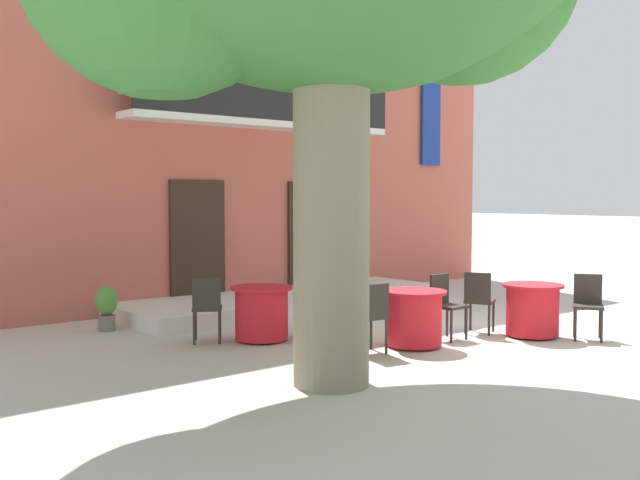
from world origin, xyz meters
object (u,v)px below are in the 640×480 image
at_px(cafe_chair_front_0, 207,305).
at_px(ground_planter_left, 107,306).
at_px(cafe_table_front, 262,313).
at_px(cafe_chair_near_tree_1, 588,302).
at_px(cafe_chair_middle_0, 445,302).
at_px(cafe_chair_near_tree_0, 479,298).
at_px(cafe_table_middle, 414,318).
at_px(cafe_table_near_tree, 532,310).
at_px(cafe_chair_front_1, 313,301).
at_px(cafe_chair_middle_1, 371,313).

distance_m(cafe_chair_front_0, ground_planter_left, 1.88).
bearing_deg(ground_planter_left, cafe_table_front, -57.23).
relative_size(cafe_chair_near_tree_1, cafe_chair_middle_0, 1.00).
xyz_separation_m(cafe_chair_near_tree_0, cafe_table_middle, (-1.41, -0.03, -0.14)).
bearing_deg(cafe_table_near_tree, cafe_table_middle, 161.68).
height_order(cafe_chair_middle_0, cafe_chair_front_1, same).
height_order(cafe_table_near_tree, cafe_chair_middle_1, cafe_chair_middle_1).
xyz_separation_m(cafe_chair_front_1, ground_planter_left, (-2.05, 2.38, -0.16)).
distance_m(cafe_chair_middle_0, cafe_chair_front_0, 3.33).
distance_m(cafe_chair_middle_0, cafe_chair_front_1, 1.86).
relative_size(cafe_chair_near_tree_0, cafe_chair_front_0, 1.00).
xyz_separation_m(cafe_chair_near_tree_1, cafe_chair_front_0, (-4.28, 3.18, 0.00)).
xyz_separation_m(cafe_table_front, ground_planter_left, (-1.35, 2.10, -0.02)).
bearing_deg(ground_planter_left, cafe_chair_near_tree_0, -42.20).
relative_size(cafe_chair_front_0, ground_planter_left, 1.35).
bearing_deg(cafe_table_near_tree, cafe_chair_near_tree_0, 122.44).
height_order(cafe_chair_front_0, cafe_chair_front_1, same).
relative_size(cafe_chair_middle_0, cafe_chair_front_1, 1.00).
distance_m(cafe_chair_front_0, cafe_chair_front_1, 1.51).
bearing_deg(cafe_table_near_tree, cafe_chair_near_tree_1, -51.21).
bearing_deg(cafe_chair_near_tree_1, cafe_chair_middle_0, 140.05).
distance_m(cafe_table_near_tree, cafe_chair_middle_1, 2.65).
bearing_deg(cafe_chair_middle_0, cafe_chair_front_1, 137.60).
height_order(cafe_table_near_tree, cafe_table_front, same).
bearing_deg(cafe_chair_middle_0, cafe_chair_front_0, 145.41).
distance_m(cafe_chair_middle_0, cafe_chair_middle_1, 1.50).
xyz_separation_m(cafe_table_front, cafe_chair_front_0, (-0.67, 0.35, 0.14)).
distance_m(cafe_table_front, cafe_chair_front_0, 0.77).
distance_m(cafe_chair_near_tree_1, cafe_table_middle, 2.58).
bearing_deg(cafe_chair_front_0, ground_planter_left, 111.26).
distance_m(cafe_table_near_tree, cafe_chair_front_1, 3.14).
bearing_deg(cafe_chair_front_0, cafe_table_front, -27.50).
height_order(cafe_chair_near_tree_0, cafe_chair_front_1, same).
xyz_separation_m(cafe_chair_near_tree_0, cafe_table_front, (-2.74, 1.61, -0.14)).
relative_size(cafe_chair_near_tree_0, cafe_chair_front_1, 1.00).
bearing_deg(cafe_table_middle, ground_planter_left, 125.56).
bearing_deg(cafe_chair_front_0, cafe_chair_near_tree_1, -36.61).
distance_m(cafe_chair_front_1, ground_planter_left, 3.14).
distance_m(cafe_chair_middle_1, cafe_chair_front_0, 2.31).
relative_size(cafe_chair_front_0, cafe_chair_front_1, 1.00).
bearing_deg(cafe_chair_middle_0, ground_planter_left, 133.24).
bearing_deg(cafe_chair_front_0, cafe_chair_middle_0, -34.59).
bearing_deg(cafe_chair_middle_1, cafe_table_middle, -3.26).
height_order(cafe_chair_near_tree_1, cafe_chair_front_1, same).
relative_size(cafe_table_middle, cafe_chair_front_1, 0.95).
xyz_separation_m(cafe_chair_middle_0, cafe_chair_front_0, (-2.74, 1.89, 0.00)).
xyz_separation_m(cafe_table_near_tree, ground_planter_left, (-4.49, 4.34, -0.02)).
distance_m(cafe_table_middle, ground_planter_left, 4.60).
bearing_deg(cafe_chair_near_tree_0, cafe_chair_middle_0, 174.09).
bearing_deg(cafe_table_near_tree, cafe_chair_front_1, 141.29).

